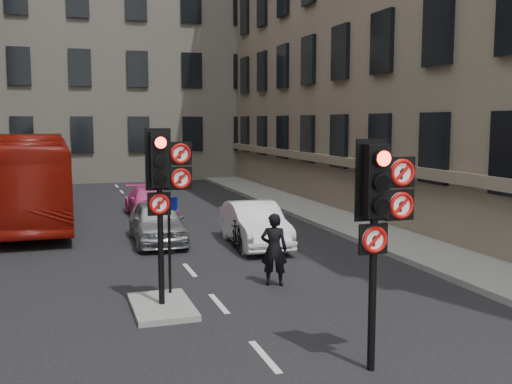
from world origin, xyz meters
TOP-DOWN VIEW (x-y plane):
  - pavement_right at (7.20, 12.00)m, footprint 3.00×50.00m
  - centre_island at (-1.20, 5.00)m, footprint 1.20×2.00m
  - building_far at (0.00, 38.00)m, footprint 30.00×14.00m
  - signal_near at (1.49, 0.99)m, footprint 0.91×0.40m
  - signal_far at (-1.11, 4.99)m, footprint 0.91×0.40m
  - car_silver at (-0.24, 11.80)m, footprint 1.68×3.95m
  - car_white at (2.54, 10.40)m, footprint 1.61×4.13m
  - car_pink at (0.28, 17.12)m, footprint 1.77×4.10m
  - bus_red at (-4.21, 17.46)m, footprint 2.88×12.01m
  - motorcycle at (1.78, 9.77)m, footprint 0.56×1.53m
  - motorcyclist at (1.60, 6.00)m, footprint 0.74×0.63m
  - info_sign at (-0.90, 5.71)m, footprint 0.36×0.16m

SIDE VIEW (x-z plane):
  - centre_island at x=-1.20m, z-range 0.00..0.12m
  - pavement_right at x=7.20m, z-range 0.00..0.16m
  - motorcycle at x=1.78m, z-range 0.00..0.90m
  - car_pink at x=0.28m, z-range 0.00..1.18m
  - car_silver at x=-0.24m, z-range 0.00..1.33m
  - car_white at x=2.54m, z-range 0.00..1.34m
  - motorcyclist at x=1.60m, z-range 0.00..1.72m
  - info_sign at x=-0.90m, z-range 0.43..2.54m
  - bus_red at x=-4.21m, z-range 0.00..3.34m
  - signal_near at x=1.49m, z-range 0.79..4.37m
  - signal_far at x=-1.11m, z-range 0.91..4.49m
  - building_far at x=0.00m, z-range 0.00..20.00m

